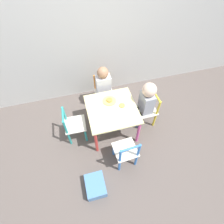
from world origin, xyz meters
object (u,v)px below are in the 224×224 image
object	(u,v)px
child_back	(104,86)
plate_right	(122,106)
chair_yellow	(147,110)
chair_blue	(126,152)
chair_orange	(104,92)
chair_teal	(74,125)
storage_bin	(96,186)
child_right	(146,101)
kids_table	(112,112)
plate_back	(109,101)

from	to	relation	value
child_back	plate_right	distance (m)	0.46
chair_yellow	chair_blue	distance (m)	0.70
chair_orange	plate_right	distance (m)	0.56
chair_teal	storage_bin	size ratio (longest dim) A/B	1.95
plate_right	storage_bin	bearing A→B (deg)	-125.44
chair_yellow	child_back	size ratio (longest dim) A/B	0.71
chair_orange	chair_yellow	bearing A→B (deg)	-44.25
chair_orange	child_right	world-z (taller)	child_right
kids_table	chair_teal	world-z (taller)	chair_teal
chair_teal	storage_bin	xyz separation A→B (m)	(0.12, -0.74, -0.19)
chair_orange	kids_table	bearing A→B (deg)	-90.00
plate_back	storage_bin	size ratio (longest dim) A/B	0.62
chair_blue	kids_table	bearing A→B (deg)	-90.00
kids_table	chair_blue	xyz separation A→B (m)	(0.03, -0.51, -0.14)
kids_table	plate_back	world-z (taller)	plate_back
storage_bin	plate_right	bearing A→B (deg)	54.56
child_back	plate_back	distance (m)	0.32
child_back	plate_right	world-z (taller)	child_back
chair_blue	child_back	world-z (taller)	child_back
kids_table	chair_blue	world-z (taller)	chair_blue
plate_back	storage_bin	xyz separation A→B (m)	(-0.39, -0.85, -0.40)
plate_back	chair_teal	bearing A→B (deg)	-167.94
child_right	chair_yellow	bearing A→B (deg)	90.00
chair_orange	plate_back	distance (m)	0.43
chair_yellow	chair_orange	size ratio (longest dim) A/B	1.00
chair_orange	plate_back	bearing A→B (deg)	-90.20
child_right	storage_bin	size ratio (longest dim) A/B	2.80
chair_yellow	plate_right	bearing A→B (deg)	-89.70
chair_yellow	chair_orange	world-z (taller)	same
chair_blue	plate_right	xyz separation A→B (m)	(0.10, 0.51, 0.21)
chair_yellow	child_back	xyz separation A→B (m)	(-0.50, 0.44, 0.18)
child_back	plate_right	xyz separation A→B (m)	(0.12, -0.44, 0.04)
chair_blue	plate_right	distance (m)	0.56
kids_table	child_back	distance (m)	0.45
chair_blue	child_right	distance (m)	0.69
child_right	child_back	distance (m)	0.62
chair_blue	child_right	bearing A→B (deg)	-132.54
storage_bin	chair_blue	bearing A→B (deg)	27.60
chair_blue	plate_right	world-z (taller)	chair_blue
chair_blue	child_right	xyz separation A→B (m)	(0.42, 0.51, 0.20)
chair_teal	storage_bin	bearing A→B (deg)	-168.76
chair_orange	child_right	xyz separation A→B (m)	(0.44, -0.50, 0.20)
kids_table	storage_bin	world-z (taller)	kids_table
kids_table	chair_teal	bearing A→B (deg)	177.78
plate_back	child_right	bearing A→B (deg)	-15.13
chair_orange	child_right	distance (m)	0.70
kids_table	plate_back	bearing A→B (deg)	90.00
plate_back	storage_bin	distance (m)	1.02
storage_bin	kids_table	bearing A→B (deg)	61.83
kids_table	chair_orange	world-z (taller)	chair_orange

